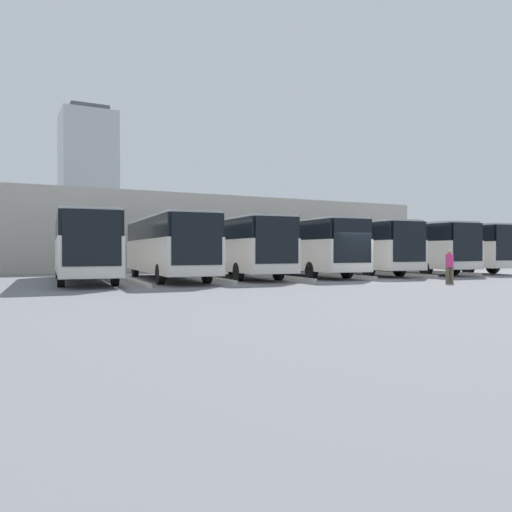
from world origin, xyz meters
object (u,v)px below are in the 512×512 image
Objects in this scene: bus_0 at (441,247)px; bus_5 at (167,245)px; bus_4 at (235,246)px; bus_6 at (83,245)px; bus_3 at (299,246)px; bus_2 at (350,246)px; bus_1 at (402,246)px; pedestrian at (450,265)px.

bus_0 and bus_5 have the same top height.
bus_6 is (8.51, 0.12, 0.00)m from bus_4.
bus_3 is at bearing 6.68° from bus_0.
bus_2 is 1.00× the size of bus_4.
bus_1 and bus_6 have the same top height.
bus_0 is 7.54× the size of pedestrian.
bus_4 is (17.02, 0.00, 0.00)m from bus_0.
bus_6 is at bearing -0.14° from bus_5.
bus_3 is at bearing -175.73° from bus_6.
bus_1 is at bearing 10.08° from bus_0.
bus_2 is 1.00× the size of bus_3.
pedestrian is at bearing 62.69° from bus_1.
pedestrian is at bearing 130.41° from bus_4.
bus_6 is at bearing 4.55° from bus_1.
bus_1 reaches higher than pedestrian.
bus_5 is (8.51, 0.19, 0.00)m from bus_3.
bus_1 is (4.25, 0.36, 0.00)m from bus_0.
bus_4 is (4.25, -0.33, 0.00)m from bus_3.
bus_0 is 1.00× the size of bus_1.
bus_2 is 8.51m from bus_4.
bus_3 is 1.00× the size of bus_4.
bus_0 is at bearing -173.40° from bus_5.
bus_6 is (25.53, 0.12, 0.00)m from bus_0.
bus_6 is 7.54× the size of pedestrian.
bus_6 reaches higher than pedestrian.
bus_5 is at bearing 167.31° from pedestrian.
bus_3 is at bearing -173.51° from bus_5.
bus_0 is 1.00× the size of bus_2.
bus_1 is 21.27m from bus_6.
bus_5 is 1.00× the size of bus_6.
bus_4 and bus_5 have the same top height.
bus_3 and bus_5 have the same top height.
bus_3 is (4.25, 0.34, 0.00)m from bus_2.
bus_2 and bus_6 have the same top height.
bus_6 is at bearing 4.27° from bus_3.
bus_2 is at bearing -170.23° from bus_3.
bus_4 is 7.54× the size of pedestrian.
bus_5 is 7.54× the size of pedestrian.
bus_4 is at bearing -173.98° from bus_6.
bus_6 is (17.02, 0.13, 0.00)m from bus_2.
bus_6 is at bearing 5.65° from bus_2.
bus_0 is at bearing -169.92° from bus_1.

